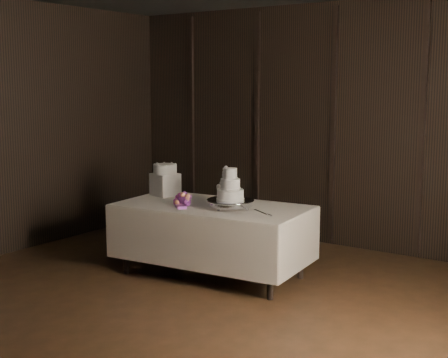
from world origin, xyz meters
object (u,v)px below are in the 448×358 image
at_px(small_cake, 165,169).
at_px(bouquet, 184,200).
at_px(cake_stand, 230,204).
at_px(box_pedestal, 165,184).
at_px(wedding_cake, 228,187).
at_px(display_table, 212,237).

bearing_deg(small_cake, bouquet, -32.38).
xyz_separation_m(cake_stand, box_pedestal, (-1.03, 0.20, 0.08)).
xyz_separation_m(wedding_cake, box_pedestal, (-1.01, 0.22, -0.09)).
distance_m(wedding_cake, bouquet, 0.51).
bearing_deg(bouquet, cake_stand, 16.22).
xyz_separation_m(display_table, wedding_cake, (0.23, -0.05, 0.56)).
relative_size(box_pedestal, small_cake, 0.98).
distance_m(cake_stand, box_pedestal, 1.05).
distance_m(wedding_cake, box_pedestal, 1.03).
relative_size(cake_stand, box_pedestal, 1.86).
height_order(bouquet, box_pedestal, box_pedestal).
bearing_deg(bouquet, small_cake, 147.62).
relative_size(wedding_cake, bouquet, 0.88).
bearing_deg(wedding_cake, small_cake, 175.92).
bearing_deg(cake_stand, wedding_cake, -150.26).
height_order(wedding_cake, small_cake, wedding_cake).
bearing_deg(display_table, bouquet, -148.18).
bearing_deg(small_cake, display_table, -12.21).
bearing_deg(display_table, wedding_cake, -17.69).
height_order(display_table, small_cake, small_cake).
bearing_deg(cake_stand, small_cake, 168.79).
height_order(cake_stand, small_cake, small_cake).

